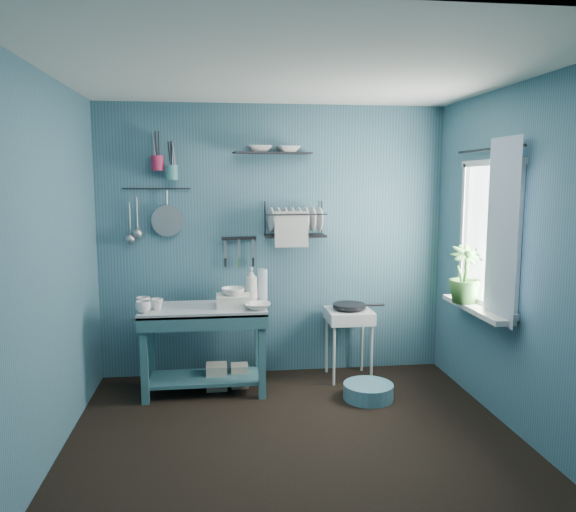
{
  "coord_description": "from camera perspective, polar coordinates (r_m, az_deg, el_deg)",
  "views": [
    {
      "loc": [
        -0.51,
        -3.67,
        1.82
      ],
      "look_at": [
        0.05,
        0.85,
        1.2
      ],
      "focal_mm": 35.0,
      "sensor_mm": 36.0,
      "label": 1
    }
  ],
  "objects": [
    {
      "name": "tub_bowl",
      "position": [
        4.79,
        -5.61,
        -3.61
      ],
      "size": [
        0.19,
        0.19,
        0.06
      ],
      "primitive_type": "imported",
      "color": "silver",
      "rests_on": "wash_tub"
    },
    {
      "name": "ceiling",
      "position": [
        3.76,
        0.89,
        18.15
      ],
      "size": [
        3.2,
        3.2,
        0.0
      ],
      "primitive_type": "plane",
      "rotation": [
        3.14,
        0.0,
        0.0
      ],
      "color": "silver",
      "rests_on": "ground"
    },
    {
      "name": "floor",
      "position": [
        4.13,
        0.81,
        -18.42
      ],
      "size": [
        3.2,
        3.2,
        0.0
      ],
      "primitive_type": "plane",
      "color": "black",
      "rests_on": "ground"
    },
    {
      "name": "ladle_outer",
      "position": [
        5.19,
        -15.09,
        4.12
      ],
      "size": [
        0.01,
        0.01,
        0.3
      ],
      "primitive_type": "cylinder",
      "color": "#95999C",
      "rests_on": "wall_back"
    },
    {
      "name": "shelf_bowl_left",
      "position": [
        5.09,
        -2.9,
        10.08
      ],
      "size": [
        0.23,
        0.23,
        0.06
      ],
      "primitive_type": "imported",
      "rotation": [
        0.0,
        0.0,
        -0.01
      ],
      "color": "silver",
      "rests_on": "upper_shelf"
    },
    {
      "name": "curtain",
      "position": [
        4.34,
        20.87,
        2.35
      ],
      "size": [
        0.0,
        1.35,
        1.35
      ],
      "primitive_type": "plane",
      "rotation": [
        1.57,
        0.0,
        1.57
      ],
      "color": "silver",
      "rests_on": "wall_right"
    },
    {
      "name": "ladle_inner",
      "position": [
        5.2,
        -15.78,
        3.58
      ],
      "size": [
        0.01,
        0.01,
        0.3
      ],
      "primitive_type": "cylinder",
      "color": "#95999C",
      "rests_on": "wall_back"
    },
    {
      "name": "curtain_rod",
      "position": [
        4.61,
        19.7,
        10.17
      ],
      "size": [
        0.02,
        1.05,
        0.02
      ],
      "primitive_type": "cylinder",
      "rotation": [
        1.57,
        0.0,
        0.0
      ],
      "color": "black",
      "rests_on": "wall_right"
    },
    {
      "name": "frying_pan",
      "position": [
        5.16,
        6.23,
        -5.04
      ],
      "size": [
        0.3,
        0.3,
        0.03
      ],
      "primitive_type": "cylinder",
      "color": "black",
      "rests_on": "hotplate_stand"
    },
    {
      "name": "wall_front",
      "position": [
        2.3,
        6.04,
        -6.69
      ],
      "size": [
        3.2,
        0.0,
        3.2
      ],
      "primitive_type": "plane",
      "rotation": [
        -1.57,
        0.0,
        0.0
      ],
      "color": "#335A69",
      "rests_on": "ground"
    },
    {
      "name": "storage_tin_large",
      "position": [
        5.06,
        -7.25,
        -12.05
      ],
      "size": [
        0.18,
        0.18,
        0.22
      ],
      "primitive_type": "cube",
      "color": "tan",
      "rests_on": "floor"
    },
    {
      "name": "counter_bowl",
      "position": [
        4.69,
        -3.1,
        -5.12
      ],
      "size": [
        0.22,
        0.22,
        0.05
      ],
      "primitive_type": "imported",
      "color": "silver",
      "rests_on": "work_counter"
    },
    {
      "name": "utensil_cup_teal",
      "position": [
        5.1,
        -11.74,
        8.31
      ],
      "size": [
        0.11,
        0.11,
        0.13
      ],
      "primitive_type": "cylinder",
      "color": "#3A7A79",
      "rests_on": "wall_back"
    },
    {
      "name": "wash_tub",
      "position": [
        4.81,
        -5.6,
        -4.55
      ],
      "size": [
        0.28,
        0.22,
        0.1
      ],
      "primitive_type": "cube",
      "color": "silver",
      "rests_on": "work_counter"
    },
    {
      "name": "dish_rack",
      "position": [
        5.1,
        0.73,
        3.76
      ],
      "size": [
        0.56,
        0.26,
        0.32
      ],
      "primitive_type": "cube",
      "rotation": [
        0.0,
        0.0,
        -0.03
      ],
      "color": "black",
      "rests_on": "wall_back"
    },
    {
      "name": "mug_left",
      "position": [
        4.71,
        -14.5,
        -5.04
      ],
      "size": [
        0.12,
        0.12,
        0.1
      ],
      "primitive_type": "imported",
      "color": "silver",
      "rests_on": "work_counter"
    },
    {
      "name": "work_counter",
      "position": [
        4.93,
        -8.48,
        -9.37
      ],
      "size": [
        1.11,
        0.65,
        0.75
      ],
      "primitive_type": "cube",
      "rotation": [
        0.0,
        0.0,
        -0.11
      ],
      "color": "#305E65",
      "rests_on": "floor"
    },
    {
      "name": "wall_right",
      "position": [
        4.27,
        22.63,
        -0.52
      ],
      "size": [
        0.0,
        3.0,
        3.0
      ],
      "primitive_type": "plane",
      "rotation": [
        1.57,
        0.0,
        -1.57
      ],
      "color": "#335A69",
      "rests_on": "ground"
    },
    {
      "name": "mug_mid",
      "position": [
        4.79,
        -13.16,
        -4.79
      ],
      "size": [
        0.14,
        0.14,
        0.09
      ],
      "primitive_type": "imported",
      "rotation": [
        0.0,
        0.0,
        0.52
      ],
      "color": "silver",
      "rests_on": "work_counter"
    },
    {
      "name": "utensil_cup_magenta",
      "position": [
        5.12,
        -13.12,
        9.18
      ],
      "size": [
        0.11,
        0.11,
        0.13
      ],
      "primitive_type": "cylinder",
      "color": "#9B1C3F",
      "rests_on": "wall_back"
    },
    {
      "name": "storage_tin_small",
      "position": [
        5.1,
        -4.95,
        -12.0
      ],
      "size": [
        0.15,
        0.15,
        0.2
      ],
      "primitive_type": "cube",
      "color": "tan",
      "rests_on": "floor"
    },
    {
      "name": "upper_shelf",
      "position": [
        5.1,
        -1.6,
        10.42
      ],
      "size": [
        0.72,
        0.28,
        0.01
      ],
      "primitive_type": "cube",
      "rotation": [
        0.0,
        0.0,
        0.14
      ],
      "color": "black",
      "rests_on": "wall_back"
    },
    {
      "name": "colander",
      "position": [
        5.15,
        -12.16,
        3.51
      ],
      "size": [
        0.28,
        0.03,
        0.28
      ],
      "primitive_type": "cylinder",
      "rotation": [
        1.54,
        0.0,
        0.0
      ],
      "color": "#95999C",
      "rests_on": "wall_back"
    },
    {
      "name": "hotplate_stand",
      "position": [
        5.25,
        6.18,
        -8.87
      ],
      "size": [
        0.47,
        0.47,
        0.64
      ],
      "primitive_type": "cube",
      "rotation": [
        0.0,
        0.0,
        -0.2
      ],
      "color": "silver",
      "rests_on": "floor"
    },
    {
      "name": "wall_back",
      "position": [
        5.22,
        -1.42,
        1.49
      ],
      "size": [
        3.2,
        0.0,
        3.2
      ],
      "primitive_type": "plane",
      "rotation": [
        1.57,
        0.0,
        0.0
      ],
      "color": "#335A69",
      "rests_on": "ground"
    },
    {
      "name": "floor_basin",
      "position": [
        4.87,
        8.16,
        -13.45
      ],
      "size": [
        0.42,
        0.42,
        0.13
      ],
      "primitive_type": "cylinder",
      "color": "teal",
      "rests_on": "floor"
    },
    {
      "name": "soap_bottle",
      "position": [
        5.01,
        -3.73,
        -2.86
      ],
      "size": [
        0.11,
        0.12,
        0.3
      ],
      "primitive_type": "imported",
      "color": "silver",
      "rests_on": "work_counter"
    },
    {
      "name": "windowsill",
      "position": [
        4.69,
        18.56,
        -5.09
      ],
      "size": [
        0.16,
        0.95,
        0.04
      ],
      "primitive_type": "cube",
      "color": "silver",
      "rests_on": "wall_right"
    },
    {
      "name": "knife_strip",
      "position": [
        5.17,
        -5.0,
        1.8
      ],
      "size": [
        0.32,
        0.06,
        0.03
      ],
      "primitive_type": "cube",
      "rotation": [
        0.0,
        0.0,
        0.12
      ],
      "color": "black",
      "rests_on": "wall_back"
    },
    {
      "name": "water_bottle",
      "position": [
        5.04,
        -2.61,
        -2.9
      ],
      "size": [
        0.09,
        0.09,
        0.28
      ],
      "primitive_type": "cylinder",
      "color": "#B0BCC4",
      "rests_on": "work_counter"
    },
    {
      "name": "window_glass",
      "position": [
        4.64,
        19.83,
        2.1
      ],
      "size": [
        0.0,
        1.1,
        1.1
      ],
      "primitive_type": "plane",
      "rotation": [
        1.57,
        0.0,
        1.57
      ],
      "color": "white",
      "rests_on": "wall_right"
    },
    {
      "name": "hook_rail",
      "position": [
        5.17,
        -13.23,
        6.67
      ],
      "size": [
        0.6,
        0.01,
        0.01
      ],
      "primitive_type": "cylinder",
      "rotation": [
        0.0,
        1.57,
        0.0
      ],
      "color": "black",
      "rests_on": "wall_back"
    },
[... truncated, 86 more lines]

